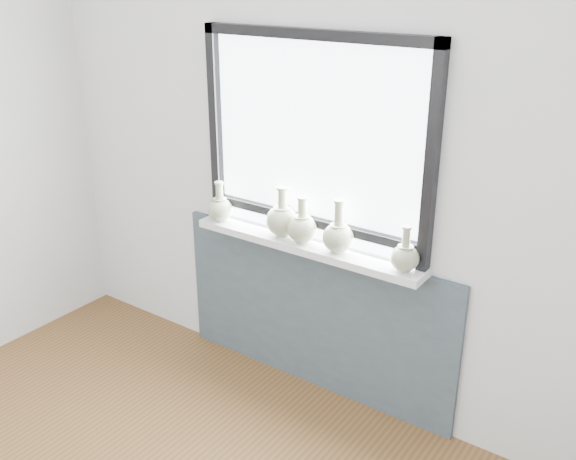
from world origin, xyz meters
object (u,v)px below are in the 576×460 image
Objects in this scene: windowsill at (306,245)px; vase_e at (405,256)px; vase_b at (282,219)px; vase_c at (302,227)px; vase_a at (220,208)px; vase_d at (338,236)px.

windowsill is 0.57m from vase_e.
vase_b reaches higher than windowsill.
vase_c is 1.09× the size of vase_e.
vase_d is (0.76, 0.02, 0.01)m from vase_a.
vase_d is (0.20, -0.01, 0.10)m from windowsill.
vase_e is (0.71, -0.02, -0.02)m from vase_b.
vase_a reaches higher than vase_e.
vase_d is 0.37m from vase_e.
vase_a is 0.41m from vase_b.
windowsill is 4.94× the size of vase_b.
vase_a is 1.12m from vase_e.
vase_e is (1.12, 0.01, -0.00)m from vase_a.
vase_e is (0.56, -0.01, 0.09)m from windowsill.
vase_c is at bearing 1.44° from vase_a.
windowsill is 5.88× the size of vase_a.
vase_a is 1.01× the size of vase_e.
vase_a is (-0.56, -0.02, 0.09)m from windowsill.
vase_b is 0.71m from vase_e.
vase_b is (0.41, 0.03, 0.02)m from vase_a.
vase_c reaches higher than vase_a.
vase_c is (0.54, 0.01, 0.01)m from vase_a.
vase_a is 0.84× the size of vase_b.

